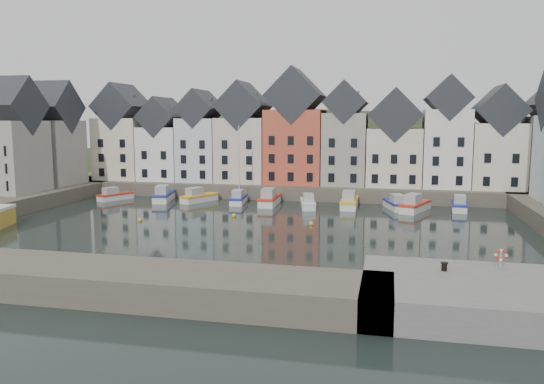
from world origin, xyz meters
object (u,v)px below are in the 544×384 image
(boat_a, at_px, (114,196))
(boat_d, at_px, (238,199))
(life_ring_post, at_px, (501,255))
(mooring_bollard, at_px, (444,266))

(boat_a, xyz_separation_m, boat_d, (19.02, 0.62, 0.10))
(boat_a, height_order, life_ring_post, life_ring_post)
(boat_d, relative_size, mooring_bollard, 20.05)
(mooring_bollard, bearing_deg, boat_a, 140.79)
(boat_a, xyz_separation_m, life_ring_post, (47.31, -34.03, 2.23))
(boat_d, bearing_deg, mooring_bollard, -62.85)
(life_ring_post, bearing_deg, boat_d, 129.23)
(mooring_bollard, xyz_separation_m, life_ring_post, (3.73, 1.53, 0.55))
(boat_a, relative_size, life_ring_post, 4.43)
(mooring_bollard, bearing_deg, boat_d, 124.18)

